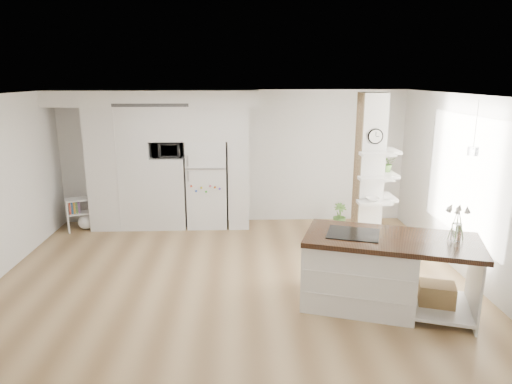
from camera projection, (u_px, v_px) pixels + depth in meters
floor at (233, 282)px, 6.74m from camera, size 7.00×6.00×0.01m
room at (231, 158)px, 6.28m from camera, size 7.04×6.04×2.72m
cabinet_wall at (159, 153)px, 8.90m from camera, size 4.00×0.71×2.70m
refrigerator at (207, 183)px, 9.11m from camera, size 0.78×0.69×1.75m
column at (375, 175)px, 7.59m from camera, size 0.69×0.90×2.70m
window at (465, 177)px, 6.79m from camera, size 0.00×2.40×2.40m
pendant_light at (351, 137)px, 6.43m from camera, size 0.12×0.12×0.10m
kitchen_island at (369, 269)px, 5.95m from camera, size 2.37×1.65×1.54m
bookshelf at (83, 216)px, 8.99m from camera, size 0.62×0.50×0.64m
floor_plant_a at (373, 250)px, 7.38m from camera, size 0.25×0.20×0.43m
floor_plant_b at (340, 215)px, 9.18m from camera, size 0.30×0.30×0.47m
microwave at (167, 150)px, 8.85m from camera, size 0.54×0.37×0.30m
shelf_plant at (387, 163)px, 7.72m from camera, size 0.27×0.23×0.30m
decor_bowl at (373, 199)px, 7.45m from camera, size 0.22×0.22×0.05m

